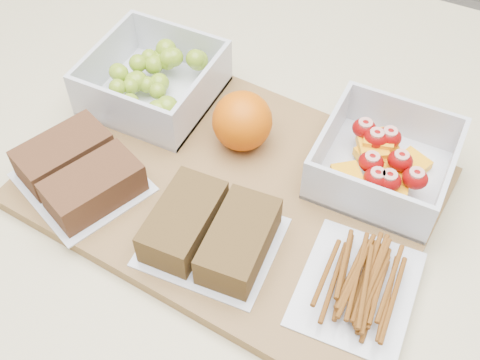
{
  "coord_description": "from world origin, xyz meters",
  "views": [
    {
      "loc": [
        0.19,
        -0.37,
        1.42
      ],
      "look_at": [
        0.01,
        -0.01,
        0.93
      ],
      "focal_mm": 45.0,
      "sensor_mm": 36.0,
      "label": 1
    }
  ],
  "objects": [
    {
      "name": "cutting_board",
      "position": [
        -0.0,
        -0.01,
        0.91
      ],
      "size": [
        0.44,
        0.34,
        0.02
      ],
      "primitive_type": "cube",
      "rotation": [
        0.0,
        0.0,
        -0.09
      ],
      "color": "olive",
      "rests_on": "counter"
    },
    {
      "name": "grape_container",
      "position": [
        -0.15,
        0.07,
        0.94
      ],
      "size": [
        0.14,
        0.14,
        0.06
      ],
      "color": "silver",
      "rests_on": "cutting_board"
    },
    {
      "name": "sandwich_bag_center",
      "position": [
        0.01,
        -0.09,
        0.94
      ],
      "size": [
        0.14,
        0.12,
        0.04
      ],
      "color": "silver",
      "rests_on": "cutting_board"
    },
    {
      "name": "counter",
      "position": [
        0.0,
        0.0,
        0.45
      ],
      "size": [
        1.2,
        0.9,
        0.9
      ],
      "primitive_type": "cube",
      "color": "beige",
      "rests_on": "ground"
    },
    {
      "name": "fruit_container",
      "position": [
        0.14,
        0.07,
        0.94
      ],
      "size": [
        0.14,
        0.14,
        0.06
      ],
      "color": "silver",
      "rests_on": "cutting_board"
    },
    {
      "name": "sandwich_bag_left",
      "position": [
        -0.15,
        -0.08,
        0.94
      ],
      "size": [
        0.16,
        0.15,
        0.04
      ],
      "color": "silver",
      "rests_on": "cutting_board"
    },
    {
      "name": "pretzel_bag",
      "position": [
        0.16,
        -0.07,
        0.93
      ],
      "size": [
        0.11,
        0.13,
        0.03
      ],
      "color": "silver",
      "rests_on": "cutting_board"
    },
    {
      "name": "orange",
      "position": [
        -0.02,
        0.05,
        0.95
      ],
      "size": [
        0.07,
        0.07,
        0.07
      ],
      "primitive_type": "sphere",
      "color": "#DE5D05",
      "rests_on": "cutting_board"
    }
  ]
}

